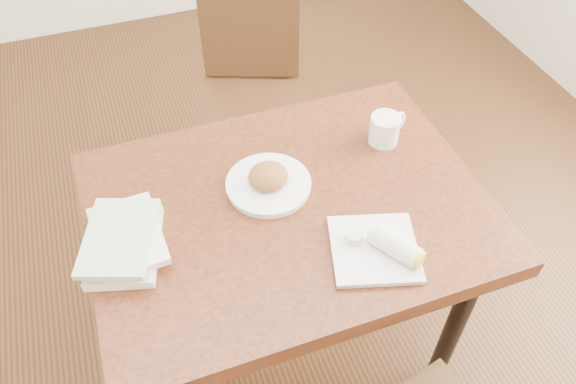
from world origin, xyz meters
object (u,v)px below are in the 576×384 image
object	(u,v)px
coffee_mug	(386,128)
book_stack	(124,240)
table	(288,224)
chair_far	(250,80)
plate_scone	(268,181)
plate_burrito	(381,248)

from	to	relation	value
coffee_mug	book_stack	size ratio (longest dim) A/B	0.45
table	book_stack	bearing A→B (deg)	-179.59
chair_far	plate_scone	bearing A→B (deg)	-102.70
plate_scone	plate_burrito	world-z (taller)	plate_scone
plate_scone	book_stack	distance (m)	0.43
plate_scone	coffee_mug	distance (m)	0.41
plate_burrito	book_stack	world-z (taller)	plate_burrito
table	plate_burrito	size ratio (longest dim) A/B	3.99
chair_far	coffee_mug	bearing A→B (deg)	-72.31
table	chair_far	xyz separation A→B (m)	(0.15, 0.87, -0.11)
chair_far	coffee_mug	distance (m)	0.79
table	chair_far	world-z (taller)	chair_far
chair_far	book_stack	bearing A→B (deg)	-124.48
table	chair_far	distance (m)	0.89
chair_far	plate_burrito	distance (m)	1.13
chair_far	book_stack	distance (m)	1.08
chair_far	plate_scone	xyz separation A→B (m)	(-0.18, -0.79, 0.23)
table	chair_far	size ratio (longest dim) A/B	1.16
table	book_stack	xyz separation A→B (m)	(-0.45, -0.00, 0.12)
chair_far	plate_burrito	xyz separation A→B (m)	(0.02, -1.11, 0.22)
plate_burrito	table	bearing A→B (deg)	124.52
plate_scone	book_stack	world-z (taller)	plate_scone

